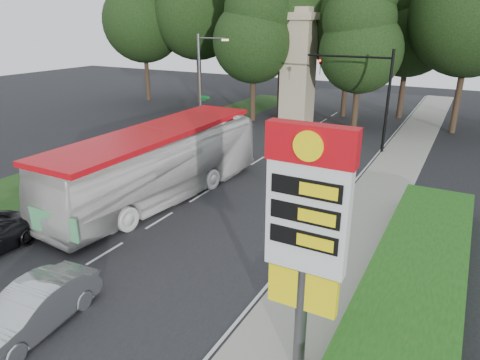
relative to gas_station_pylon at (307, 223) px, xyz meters
The scene contains 16 objects.
ground 10.41m from the gas_station_pylon, 167.77° to the right, with size 120.00×120.00×0.00m, color black.
road_surface 14.30m from the gas_station_pylon, 132.60° to the left, with size 14.00×80.00×0.02m, color black.
sidewalk_right 10.95m from the gas_station_pylon, 94.00° to the left, with size 3.00×80.00×0.12m, color gray.
grass_verge_left 25.01m from the gas_station_pylon, 139.44° to the left, with size 5.00×50.00×0.02m, color #193814.
hedge 7.49m from the gas_station_pylon, 69.05° to the left, with size 3.00×14.00×1.20m, color #194D14.
gas_station_pylon is the anchor object (origin of this frame).
traffic_signal_mast 22.29m from the gas_station_pylon, 99.09° to the left, with size 6.10×0.35×7.20m.
streetlight_signs 25.74m from the gas_station_pylon, 128.96° to the left, with size 2.75×0.98×8.00m.
monument 30.17m from the gas_station_pylon, 111.80° to the left, with size 3.00×3.00×10.05m.
tree_far_west 44.43m from the gas_station_pylon, 135.18° to the left, with size 8.96×8.96×17.60m.
tree_west_near 40.31m from the gas_station_pylon, 118.74° to the left, with size 8.40×8.40×16.50m.
tree_east_near 35.54m from the gas_station_pylon, 95.22° to the left, with size 8.12×8.12×15.95m.
tree_monument_left 31.28m from the gas_station_pylon, 119.37° to the left, with size 7.28×7.28×14.30m.
tree_monument_right 28.32m from the gas_station_pylon, 101.71° to the left, with size 6.72×6.72×13.20m.
transit_bus 13.56m from the gas_station_pylon, 144.59° to the left, with size 3.18×13.59×3.79m, color silver.
sedan_silver 8.87m from the gas_station_pylon, 162.89° to the right, with size 1.57×4.49×1.48m, color #A3A7AB.
Camera 1 is at (12.20, -6.80, 8.97)m, focal length 32.00 mm.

